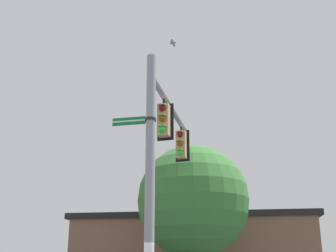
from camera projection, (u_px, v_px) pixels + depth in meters
The scene contains 7 objects.
signal_pole at pixel (150, 188), 11.73m from camera, with size 0.26×0.26×7.78m, color gray.
mast_arm at pixel (172, 109), 15.33m from camera, with size 0.20×0.20×5.60m, color gray.
traffic_light_nearest_pole at pixel (164, 120), 13.96m from camera, with size 0.54×0.49×1.31m.
traffic_light_mid_inner at pixel (181, 144), 16.65m from camera, with size 0.54×0.49×1.31m.
street_name_sign at pixel (140, 120), 12.39m from camera, with size 1.26×0.30×0.22m.
bird_flying at pixel (173, 43), 18.26m from camera, with size 0.29×0.48×0.11m.
tree_by_storefront at pixel (193, 201), 18.84m from camera, with size 4.75×4.75×7.03m.
Camera 1 is at (-3.97, 10.97, 1.81)m, focal length 47.46 mm.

